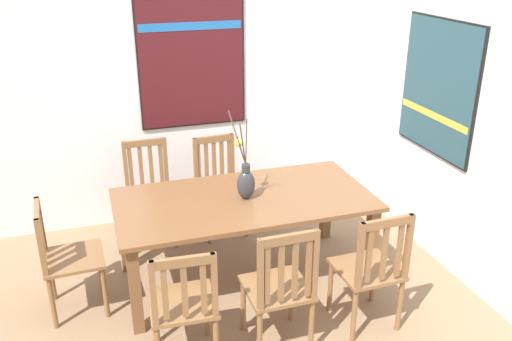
# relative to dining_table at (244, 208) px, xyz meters

# --- Properties ---
(ground_plane) EXTENTS (6.40, 6.40, 0.03)m
(ground_plane) POSITION_rel_dining_table_xyz_m (-0.14, -0.51, -0.65)
(ground_plane) COLOR #8E7051
(wall_back) EXTENTS (6.40, 0.12, 2.70)m
(wall_back) POSITION_rel_dining_table_xyz_m (-0.14, 1.35, 0.72)
(wall_back) COLOR silver
(wall_back) RESTS_ON ground_plane
(wall_side) EXTENTS (0.12, 6.40, 2.70)m
(wall_side) POSITION_rel_dining_table_xyz_m (1.72, -0.51, 0.72)
(wall_side) COLOR silver
(wall_side) RESTS_ON ground_plane
(dining_table) EXTENTS (1.98, 1.00, 0.72)m
(dining_table) POSITION_rel_dining_table_xyz_m (0.00, 0.00, 0.00)
(dining_table) COLOR brown
(dining_table) RESTS_ON ground_plane
(centerpiece_vase) EXTENTS (0.18, 0.24, 0.70)m
(centerpiece_vase) POSITION_rel_dining_table_xyz_m (0.01, -0.02, 0.25)
(centerpiece_vase) COLOR #333338
(centerpiece_vase) RESTS_ON dining_table
(chair_0) EXTENTS (0.42, 0.42, 0.94)m
(chair_0) POSITION_rel_dining_table_xyz_m (-0.02, -0.87, -0.15)
(chair_0) COLOR brown
(chair_0) RESTS_ON ground_plane
(chair_1) EXTENTS (0.44, 0.44, 0.87)m
(chair_1) POSITION_rel_dining_table_xyz_m (-1.35, -0.02, -0.17)
(chair_1) COLOR brown
(chair_1) RESTS_ON ground_plane
(chair_2) EXTENTS (0.43, 0.43, 0.93)m
(chair_2) POSITION_rel_dining_table_xyz_m (0.66, -0.85, -0.16)
(chair_2) COLOR brown
(chair_2) RESTS_ON ground_plane
(chair_3) EXTENTS (0.45, 0.45, 0.88)m
(chair_3) POSITION_rel_dining_table_xyz_m (-0.65, -0.83, -0.17)
(chair_3) COLOR brown
(chair_3) RESTS_ON ground_plane
(chair_4) EXTENTS (0.45, 0.45, 0.89)m
(chair_4) POSITION_rel_dining_table_xyz_m (0.01, 0.87, -0.16)
(chair_4) COLOR brown
(chair_4) RESTS_ON ground_plane
(chair_5) EXTENTS (0.42, 0.42, 0.92)m
(chair_5) POSITION_rel_dining_table_xyz_m (-0.63, 0.88, -0.15)
(chair_5) COLOR brown
(chair_5) RESTS_ON ground_plane
(painting_on_back_wall) EXTENTS (1.00, 0.05, 1.25)m
(painting_on_back_wall) POSITION_rel_dining_table_xyz_m (-0.11, 1.29, 0.92)
(painting_on_back_wall) COLOR black
(painting_on_side_wall) EXTENTS (0.05, 0.95, 1.10)m
(painting_on_side_wall) POSITION_rel_dining_table_xyz_m (1.66, 0.01, 0.83)
(painting_on_side_wall) COLOR black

